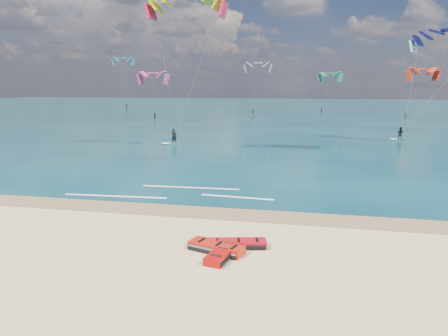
{
  "coord_description": "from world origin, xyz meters",
  "views": [
    {
      "loc": [
        8.35,
        -18.12,
        7.08
      ],
      "look_at": [
        3.21,
        8.0,
        1.56
      ],
      "focal_mm": 32.0,
      "sensor_mm": 36.0,
      "label": 1
    }
  ],
  "objects_px": {
    "packed_kite_left": "(236,247)",
    "kitesurfer_far": "(425,79)",
    "kitesurfer_main": "(180,66)",
    "packed_kite_right": "(222,258)",
    "packed_kite_mid": "(216,251)"
  },
  "relations": [
    {
      "from": "kitesurfer_main",
      "to": "packed_kite_left",
      "type": "bearing_deg",
      "value": -73.16
    },
    {
      "from": "packed_kite_left",
      "to": "kitesurfer_main",
      "type": "distance_m",
      "value": 30.7
    },
    {
      "from": "packed_kite_left",
      "to": "kitesurfer_far",
      "type": "xyz_separation_m",
      "value": [
        17.34,
        37.61,
        7.85
      ]
    },
    {
      "from": "kitesurfer_main",
      "to": "kitesurfer_far",
      "type": "relative_size",
      "value": 1.18
    },
    {
      "from": "kitesurfer_main",
      "to": "kitesurfer_far",
      "type": "distance_m",
      "value": 30.1
    },
    {
      "from": "packed_kite_right",
      "to": "kitesurfer_far",
      "type": "distance_m",
      "value": 43.38
    },
    {
      "from": "kitesurfer_main",
      "to": "packed_kite_right",
      "type": "bearing_deg",
      "value": -74.66
    },
    {
      "from": "packed_kite_left",
      "to": "kitesurfer_main",
      "type": "bearing_deg",
      "value": 99.86
    },
    {
      "from": "packed_kite_right",
      "to": "kitesurfer_main",
      "type": "bearing_deg",
      "value": 32.64
    },
    {
      "from": "packed_kite_right",
      "to": "kitesurfer_main",
      "type": "distance_m",
      "value": 31.64
    },
    {
      "from": "packed_kite_left",
      "to": "kitesurfer_main",
      "type": "height_order",
      "value": "kitesurfer_main"
    },
    {
      "from": "packed_kite_left",
      "to": "packed_kite_right",
      "type": "relative_size",
      "value": 1.26
    },
    {
      "from": "packed_kite_left",
      "to": "packed_kite_mid",
      "type": "relative_size",
      "value": 1.09
    },
    {
      "from": "packed_kite_right",
      "to": "kitesurfer_main",
      "type": "xyz_separation_m",
      "value": [
        -10.49,
        28.4,
        9.2
      ]
    },
    {
      "from": "packed_kite_mid",
      "to": "packed_kite_right",
      "type": "height_order",
      "value": "packed_kite_mid"
    }
  ]
}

